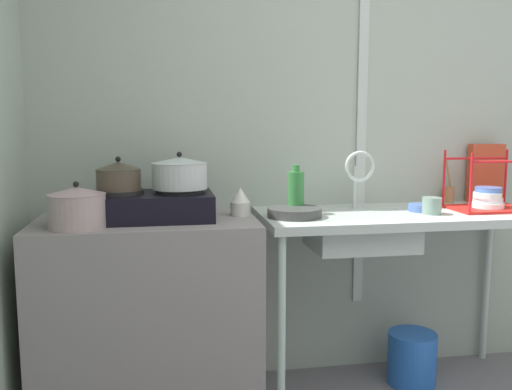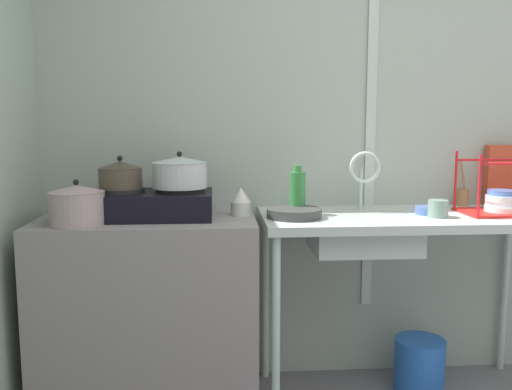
{
  "view_description": "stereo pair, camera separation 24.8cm",
  "coord_description": "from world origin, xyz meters",
  "px_view_note": "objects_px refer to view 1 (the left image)",
  "views": [
    {
      "loc": [
        -1.22,
        -0.98,
        1.33
      ],
      "look_at": [
        -0.8,
        1.44,
        0.99
      ],
      "focal_mm": 38.18,
      "sensor_mm": 36.0,
      "label": 1
    },
    {
      "loc": [
        -0.97,
        -1.01,
        1.33
      ],
      "look_at": [
        -0.8,
        1.44,
        0.99
      ],
      "focal_mm": 38.18,
      "sensor_mm": 36.0,
      "label": 2
    }
  ],
  "objects_px": {
    "cup_by_rack": "(432,206)",
    "bottle_by_sink": "(296,192)",
    "stove": "(150,205)",
    "pot_on_left_burner": "(119,176)",
    "small_bowl_on_drainboard": "(422,208)",
    "pot_beside_stove": "(77,208)",
    "cereal_box": "(485,173)",
    "dish_rack": "(488,200)",
    "sink_basin": "(361,232)",
    "percolator": "(240,202)",
    "utensil_jar": "(448,194)",
    "pot_on_right_burner": "(180,173)",
    "frying_pan": "(295,212)",
    "bucket_on_floor": "(412,358)",
    "faucet": "(359,170)"
  },
  "relations": [
    {
      "from": "percolator",
      "to": "frying_pan",
      "type": "bearing_deg",
      "value": -19.05
    },
    {
      "from": "faucet",
      "to": "cereal_box",
      "type": "xyz_separation_m",
      "value": [
        0.77,
        0.14,
        -0.04
      ]
    },
    {
      "from": "cereal_box",
      "to": "stove",
      "type": "bearing_deg",
      "value": -168.56
    },
    {
      "from": "pot_on_left_burner",
      "to": "pot_beside_stove",
      "type": "height_order",
      "value": "pot_on_left_burner"
    },
    {
      "from": "pot_beside_stove",
      "to": "cup_by_rack",
      "type": "distance_m",
      "value": 1.58
    },
    {
      "from": "faucet",
      "to": "bottle_by_sink",
      "type": "height_order",
      "value": "faucet"
    },
    {
      "from": "faucet",
      "to": "pot_on_right_burner",
      "type": "bearing_deg",
      "value": -173.7
    },
    {
      "from": "pot_on_right_burner",
      "to": "percolator",
      "type": "relative_size",
      "value": 1.9
    },
    {
      "from": "cup_by_rack",
      "to": "bottle_by_sink",
      "type": "xyz_separation_m",
      "value": [
        -0.62,
        0.12,
        0.06
      ]
    },
    {
      "from": "pot_beside_stove",
      "to": "cereal_box",
      "type": "xyz_separation_m",
      "value": [
        2.06,
        0.39,
        0.07
      ]
    },
    {
      "from": "small_bowl_on_drainboard",
      "to": "bottle_by_sink",
      "type": "bearing_deg",
      "value": 176.54
    },
    {
      "from": "pot_beside_stove",
      "to": "bucket_on_floor",
      "type": "distance_m",
      "value": 1.8
    },
    {
      "from": "utensil_jar",
      "to": "faucet",
      "type": "bearing_deg",
      "value": -165.98
    },
    {
      "from": "stove",
      "to": "cup_by_rack",
      "type": "height_order",
      "value": "stove"
    },
    {
      "from": "pot_on_left_burner",
      "to": "bottle_by_sink",
      "type": "relative_size",
      "value": 0.85
    },
    {
      "from": "sink_basin",
      "to": "faucet",
      "type": "bearing_deg",
      "value": 75.75
    },
    {
      "from": "cereal_box",
      "to": "percolator",
      "type": "bearing_deg",
      "value": -167.51
    },
    {
      "from": "pot_beside_stove",
      "to": "small_bowl_on_drainboard",
      "type": "distance_m",
      "value": 1.58
    },
    {
      "from": "stove",
      "to": "pot_on_right_burner",
      "type": "bearing_deg",
      "value": -0.0
    },
    {
      "from": "small_bowl_on_drainboard",
      "to": "pot_beside_stove",
      "type": "bearing_deg",
      "value": -174.72
    },
    {
      "from": "cup_by_rack",
      "to": "bottle_by_sink",
      "type": "distance_m",
      "value": 0.64
    },
    {
      "from": "small_bowl_on_drainboard",
      "to": "sink_basin",
      "type": "bearing_deg",
      "value": -173.27
    },
    {
      "from": "faucet",
      "to": "small_bowl_on_drainboard",
      "type": "height_order",
      "value": "faucet"
    },
    {
      "from": "frying_pan",
      "to": "small_bowl_on_drainboard",
      "type": "relative_size",
      "value": 1.92
    },
    {
      "from": "percolator",
      "to": "utensil_jar",
      "type": "bearing_deg",
      "value": 10.19
    },
    {
      "from": "stove",
      "to": "pot_on_left_burner",
      "type": "bearing_deg",
      "value": 180.0
    },
    {
      "from": "dish_rack",
      "to": "bucket_on_floor",
      "type": "xyz_separation_m",
      "value": [
        -0.34,
        0.05,
        -0.81
      ]
    },
    {
      "from": "frying_pan",
      "to": "small_bowl_on_drainboard",
      "type": "height_order",
      "value": "frying_pan"
    },
    {
      "from": "pot_on_right_burner",
      "to": "pot_beside_stove",
      "type": "xyz_separation_m",
      "value": [
        -0.42,
        -0.15,
        -0.12
      ]
    },
    {
      "from": "pot_beside_stove",
      "to": "frying_pan",
      "type": "bearing_deg",
      "value": 6.1
    },
    {
      "from": "pot_on_right_burner",
      "to": "bottle_by_sink",
      "type": "xyz_separation_m",
      "value": [
        0.54,
        0.03,
        -0.1
      ]
    },
    {
      "from": "pot_on_right_burner",
      "to": "small_bowl_on_drainboard",
      "type": "xyz_separation_m",
      "value": [
        1.15,
        -0.01,
        -0.19
      ]
    },
    {
      "from": "faucet",
      "to": "bucket_on_floor",
      "type": "relative_size",
      "value": 1.09
    },
    {
      "from": "stove",
      "to": "pot_on_right_burner",
      "type": "distance_m",
      "value": 0.19
    },
    {
      "from": "stove",
      "to": "pot_on_left_burner",
      "type": "height_order",
      "value": "pot_on_left_burner"
    },
    {
      "from": "dish_rack",
      "to": "cereal_box",
      "type": "distance_m",
      "value": 0.31
    },
    {
      "from": "frying_pan",
      "to": "dish_rack",
      "type": "height_order",
      "value": "dish_rack"
    },
    {
      "from": "dish_rack",
      "to": "bottle_by_sink",
      "type": "bearing_deg",
      "value": 177.22
    },
    {
      "from": "pot_beside_stove",
      "to": "sink_basin",
      "type": "relative_size",
      "value": 0.49
    },
    {
      "from": "faucet",
      "to": "cereal_box",
      "type": "bearing_deg",
      "value": 10.18
    },
    {
      "from": "dish_rack",
      "to": "small_bowl_on_drainboard",
      "type": "distance_m",
      "value": 0.34
    },
    {
      "from": "frying_pan",
      "to": "utensil_jar",
      "type": "distance_m",
      "value": 0.96
    },
    {
      "from": "bottle_by_sink",
      "to": "stove",
      "type": "bearing_deg",
      "value": -177.46
    },
    {
      "from": "pot_beside_stove",
      "to": "cup_by_rack",
      "type": "height_order",
      "value": "pot_beside_stove"
    },
    {
      "from": "pot_beside_stove",
      "to": "dish_rack",
      "type": "distance_m",
      "value": 1.92
    },
    {
      "from": "bucket_on_floor",
      "to": "pot_on_left_burner",
      "type": "bearing_deg",
      "value": -178.75
    },
    {
      "from": "cereal_box",
      "to": "sink_basin",
      "type": "bearing_deg",
      "value": -156.91
    },
    {
      "from": "pot_on_right_burner",
      "to": "percolator",
      "type": "height_order",
      "value": "pot_on_right_burner"
    },
    {
      "from": "pot_beside_stove",
      "to": "utensil_jar",
      "type": "bearing_deg",
      "value": 11.87
    },
    {
      "from": "frying_pan",
      "to": "pot_on_left_burner",
      "type": "bearing_deg",
      "value": 176.05
    }
  ]
}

